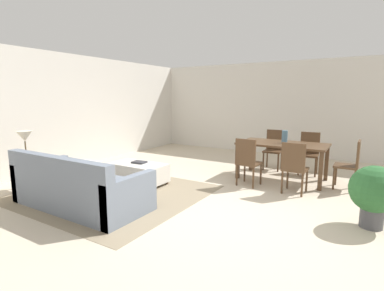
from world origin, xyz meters
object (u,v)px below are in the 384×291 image
object	(u,v)px
dining_chair_far_left	(274,147)
dining_chair_head_east	(352,162)
dining_chair_far_right	(309,151)
side_table	(27,167)
dining_chair_near_left	(247,159)
potted_plant	(374,192)
ottoman_table	(138,172)
vase_centerpiece	(285,137)
couch	(79,189)
table_lamp	(25,138)
book_on_ottoman	(139,162)
dining_chair_near_right	(294,165)
dining_table	(282,147)

from	to	relation	value
dining_chair_far_left	dining_chair_head_east	bearing A→B (deg)	-27.45
dining_chair_far_left	dining_chair_far_right	xyz separation A→B (m)	(0.80, -0.05, 0.00)
side_table	dining_chair_near_left	world-z (taller)	dining_chair_near_left
potted_plant	ottoman_table	bearing A→B (deg)	-178.69
dining_chair_far_right	potted_plant	bearing A→B (deg)	-63.58
vase_centerpiece	potted_plant	world-z (taller)	vase_centerpiece
couch	side_table	xyz separation A→B (m)	(-1.40, 0.01, 0.17)
dining_chair_head_east	table_lamp	bearing A→B (deg)	-147.33
ottoman_table	table_lamp	distance (m)	2.09
couch	ottoman_table	size ratio (longest dim) A/B	1.96
dining_chair_far_right	dining_chair_head_east	size ratio (longest dim) A/B	1.00
table_lamp	potted_plant	world-z (taller)	table_lamp
dining_chair_far_left	book_on_ottoman	xyz separation A→B (m)	(-1.92, -2.57, -0.10)
table_lamp	dining_chair_near_left	bearing A→B (deg)	36.28
dining_chair_near_left	book_on_ottoman	distance (m)	2.10
dining_chair_near_right	vase_centerpiece	distance (m)	1.04
ottoman_table	dining_table	xyz separation A→B (m)	(2.32, 1.78, 0.44)
dining_chair_near_left	dining_chair_far_right	bearing A→B (deg)	62.86
ottoman_table	dining_chair_far_left	distance (m)	3.25
vase_centerpiece	potted_plant	distance (m)	2.39
dining_chair_far_right	dining_chair_head_east	xyz separation A→B (m)	(0.87, -0.82, 0.00)
side_table	vase_centerpiece	size ratio (longest dim) A/B	2.25
ottoman_table	book_on_ottoman	world-z (taller)	book_on_ottoman
side_table	dining_chair_near_left	bearing A→B (deg)	36.28
dining_chair_near_right	dining_chair_far_left	xyz separation A→B (m)	(-0.84, 1.68, 0.00)
dining_chair_far_right	dining_table	bearing A→B (deg)	-116.41
couch	dining_chair_far_left	xyz separation A→B (m)	(1.85, 4.05, 0.24)
ottoman_table	dining_chair_near_left	xyz separation A→B (m)	(1.88, 0.96, 0.29)
ottoman_table	dining_chair_near_left	bearing A→B (deg)	26.98
table_lamp	dining_chair_near_left	world-z (taller)	table_lamp
dining_chair_head_east	potted_plant	bearing A→B (deg)	-77.90
book_on_ottoman	dining_chair_far_left	bearing A→B (deg)	53.28
side_table	dining_chair_near_left	size ratio (longest dim) A/B	0.62
table_lamp	dining_chair_far_right	xyz separation A→B (m)	(4.05, 3.98, -0.47)
couch	dining_chair_far_left	world-z (taller)	dining_chair_far_left
table_lamp	dining_chair_far_left	xyz separation A→B (m)	(3.25, 4.03, -0.47)
ottoman_table	table_lamp	bearing A→B (deg)	-133.66
couch	dining_chair_near_right	size ratio (longest dim) A/B	2.40
dining_chair_far_right	vase_centerpiece	xyz separation A→B (m)	(-0.37, -0.74, 0.37)
couch	side_table	world-z (taller)	couch
side_table	vase_centerpiece	distance (m)	4.93
table_lamp	dining_chair_far_right	distance (m)	5.70
dining_chair_head_east	dining_chair_near_right	bearing A→B (deg)	-135.94
couch	dining_table	bearing A→B (deg)	54.83
dining_chair_near_right	vase_centerpiece	bearing A→B (deg)	114.67
table_lamp	potted_plant	distance (m)	5.52
side_table	dining_chair_near_right	world-z (taller)	dining_chair_near_right
dining_table	dining_chair_near_right	bearing A→B (deg)	-62.93
dining_chair_near_left	dining_chair_near_right	bearing A→B (deg)	-1.14
dining_chair_near_left	ottoman_table	bearing A→B (deg)	-153.02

